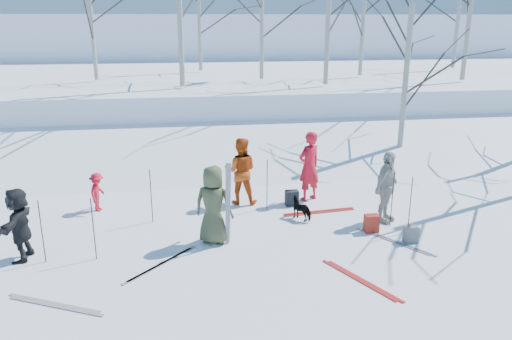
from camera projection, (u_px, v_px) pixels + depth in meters
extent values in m
plane|color=white|center=(266.00, 247.00, 10.88)|extent=(120.00, 120.00, 0.00)
cube|color=white|center=(233.00, 156.00, 17.45)|extent=(70.00, 9.49, 4.12)
cube|color=white|center=(213.00, 92.00, 26.66)|extent=(70.00, 18.00, 2.20)
cube|color=white|center=(198.00, 49.00, 46.23)|extent=(90.00, 30.00, 6.00)
imported|color=#3E462A|center=(213.00, 205.00, 10.87)|extent=(1.01, 0.86, 1.76)
imported|color=red|center=(309.00, 166.00, 13.44)|extent=(0.83, 0.73, 1.91)
imported|color=#B5400D|center=(241.00, 171.00, 13.20)|extent=(1.00, 0.85, 1.80)
imported|color=red|center=(98.00, 192.00, 12.79)|extent=(0.51, 0.72, 1.01)
imported|color=beige|center=(386.00, 187.00, 11.99)|extent=(1.06, 1.01, 1.77)
imported|color=black|center=(19.00, 224.00, 10.12)|extent=(0.60, 1.47, 1.54)
imported|color=black|center=(302.00, 208.00, 12.32)|extent=(0.63, 0.69, 0.54)
cube|color=silver|center=(227.00, 204.00, 10.69)|extent=(0.09, 0.16, 1.90)
cube|color=silver|center=(229.00, 204.00, 10.73)|extent=(0.12, 0.23, 1.89)
cylinder|color=black|center=(392.00, 200.00, 11.78)|extent=(0.02, 0.02, 1.34)
cylinder|color=black|center=(94.00, 229.00, 10.13)|extent=(0.02, 0.02, 1.34)
cylinder|color=black|center=(410.00, 205.00, 11.44)|extent=(0.02, 0.02, 1.34)
cylinder|color=black|center=(151.00, 196.00, 12.00)|extent=(0.02, 0.02, 1.34)
cylinder|color=black|center=(267.00, 184.00, 12.87)|extent=(0.02, 0.02, 1.34)
cylinder|color=black|center=(42.00, 232.00, 10.01)|extent=(0.02, 0.02, 1.34)
cube|color=maroon|center=(371.00, 223.00, 11.58)|extent=(0.32, 0.22, 0.42)
cube|color=#5C5E64|center=(411.00, 234.00, 11.04)|extent=(0.30, 0.20, 0.38)
cube|color=black|center=(292.00, 198.00, 13.24)|extent=(0.34, 0.24, 0.40)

